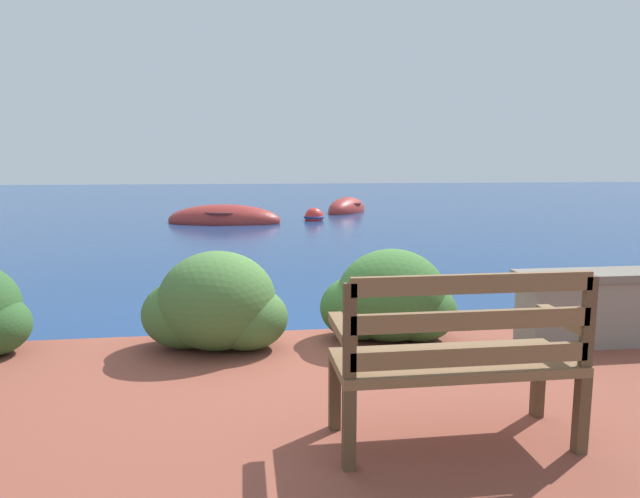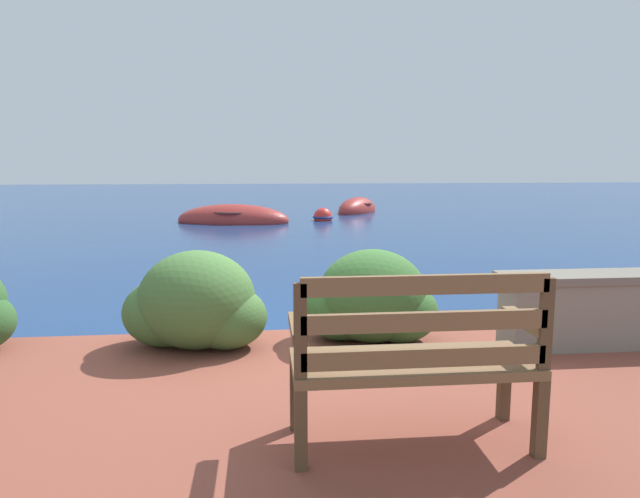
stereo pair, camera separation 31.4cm
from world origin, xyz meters
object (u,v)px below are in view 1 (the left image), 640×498
mooring_buoy (314,217)px  rowboat_mid (347,210)px  rowboat_nearest (224,220)px  park_bench (458,355)px

mooring_buoy → rowboat_mid: bearing=60.7°
rowboat_nearest → mooring_buoy: rowboat_nearest is taller
rowboat_nearest → rowboat_mid: (3.97, 2.92, -0.00)m
rowboat_mid → rowboat_nearest: bearing=158.2°
park_bench → mooring_buoy: bearing=86.3°
rowboat_nearest → mooring_buoy: bearing=20.8°
park_bench → rowboat_nearest: park_bench is taller
park_bench → rowboat_mid: bearing=82.0°
park_bench → rowboat_mid: size_ratio=0.51×
rowboat_mid → mooring_buoy: rowboat_mid is taller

